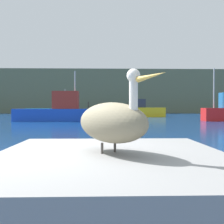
# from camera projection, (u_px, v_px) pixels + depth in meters

# --- Properties ---
(ground_plane) EXTENTS (260.00, 260.00, 0.00)m
(ground_plane) POSITION_uv_depth(u_px,v_px,m) (29.00, 211.00, 3.54)
(ground_plane) COLOR navy
(hillside_backdrop) EXTENTS (140.00, 12.31, 9.84)m
(hillside_backdrop) POSITION_uv_depth(u_px,v_px,m) (100.00, 92.00, 64.68)
(hillside_backdrop) COLOR #5B664C
(hillside_backdrop) RESTS_ON ground
(pier_dock) EXTENTS (2.71, 2.95, 0.85)m
(pier_dock) POSITION_uv_depth(u_px,v_px,m) (111.00, 190.00, 3.09)
(pier_dock) COLOR gray
(pier_dock) RESTS_ON ground
(pelican) EXTENTS (1.06, 1.35, 0.94)m
(pelican) POSITION_uv_depth(u_px,v_px,m) (112.00, 122.00, 3.07)
(pelican) COLOR gray
(pelican) RESTS_ON pier_dock
(fishing_boat_blue) EXTENTS (7.38, 1.99, 4.91)m
(fishing_boat_blue) POSITION_uv_depth(u_px,v_px,m) (56.00, 111.00, 26.13)
(fishing_boat_blue) COLOR blue
(fishing_boat_blue) RESTS_ON ground
(fishing_boat_yellow) EXTENTS (5.35, 1.52, 5.67)m
(fishing_boat_yellow) POSITION_uv_depth(u_px,v_px,m) (144.00, 111.00, 37.02)
(fishing_boat_yellow) COLOR yellow
(fishing_boat_yellow) RESTS_ON ground
(fishing_boat_teal) EXTENTS (7.88, 3.26, 4.17)m
(fishing_boat_teal) POSITION_uv_depth(u_px,v_px,m) (53.00, 111.00, 41.50)
(fishing_boat_teal) COLOR teal
(fishing_boat_teal) RESTS_ON ground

